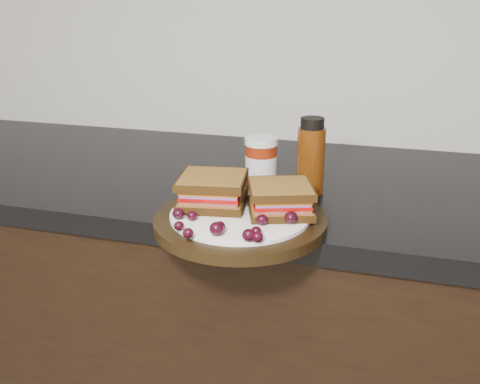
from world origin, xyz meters
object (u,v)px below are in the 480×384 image
object	(u,v)px
plate	(240,222)
condiment_jar	(261,161)
sandwich_left	(213,190)
oil_bottle	(311,156)

from	to	relation	value
plate	condiment_jar	world-z (taller)	condiment_jar
plate	sandwich_left	bearing A→B (deg)	155.64
condiment_jar	oil_bottle	distance (m)	0.11
sandwich_left	oil_bottle	size ratio (longest dim) A/B	0.75
plate	oil_bottle	size ratio (longest dim) A/B	1.93
sandwich_left	condiment_jar	size ratio (longest dim) A/B	1.13
oil_bottle	plate	bearing A→B (deg)	-112.98
plate	sandwich_left	world-z (taller)	sandwich_left
plate	condiment_jar	bearing A→B (deg)	95.14
plate	oil_bottle	xyz separation A→B (m)	(0.08, 0.19, 0.06)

